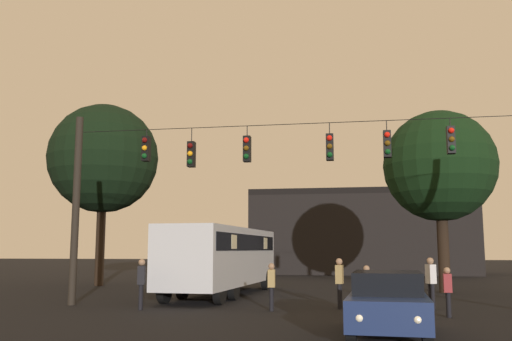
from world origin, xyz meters
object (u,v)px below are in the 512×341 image
tree_behind_building (104,159)px  pedestrian_trailing (141,281)px  pedestrian_far_side (431,280)px  car_near_right (388,302)px  pedestrian_near_bus (367,287)px  pedestrian_crossing_right (272,284)px  tree_left_silhouette (440,166)px  pedestrian_crossing_left (448,289)px  pedestrian_crossing_center (339,280)px  city_bus (223,254)px

tree_behind_building → pedestrian_trailing: bearing=-58.7°
pedestrian_far_side → pedestrian_trailing: bearing=-169.5°
car_near_right → pedestrian_trailing: 9.30m
pedestrian_trailing → car_near_right: bearing=-29.9°
pedestrian_trailing → pedestrian_near_bus: bearing=0.9°
pedestrian_near_bus → tree_behind_building: tree_behind_building is taller
pedestrian_crossing_right → tree_left_silhouette: size_ratio=0.18×
pedestrian_trailing → tree_left_silhouette: tree_left_silhouette is taller
car_near_right → pedestrian_crossing_left: (2.03, 4.24, 0.05)m
pedestrian_crossing_center → pedestrian_far_side: bearing=6.8°
pedestrian_near_bus → pedestrian_far_side: (2.23, 1.71, 0.15)m
pedestrian_crossing_left → tree_left_silhouette: 11.59m
pedestrian_crossing_left → pedestrian_far_side: pedestrian_far_side is taller
pedestrian_crossing_left → tree_behind_building: tree_behind_building is taller
tree_left_silhouette → tree_behind_building: bearing=174.0°
pedestrian_crossing_left → tree_behind_building: (-17.27, 12.19, 6.50)m
car_near_right → tree_left_silhouette: tree_left_silhouette is taller
pedestrian_crossing_right → pedestrian_far_side: (5.40, 1.41, 0.12)m
pedestrian_near_bus → pedestrian_trailing: size_ratio=0.89×
pedestrian_far_side → pedestrian_crossing_right: bearing=-165.3°
city_bus → pedestrian_trailing: bearing=-102.2°
pedestrian_crossing_right → pedestrian_crossing_center: bearing=24.7°
car_near_right → tree_behind_building: (-15.23, 16.43, 6.55)m
car_near_right → pedestrian_crossing_left: size_ratio=2.92×
pedestrian_crossing_left → pedestrian_near_bus: size_ratio=0.98×
pedestrian_crossing_right → tree_behind_building: bearing=135.7°
car_near_right → city_bus: bearing=121.2°
pedestrian_crossing_center → pedestrian_crossing_right: pedestrian_crossing_center is taller
pedestrian_crossing_center → pedestrian_far_side: (3.14, 0.37, 0.02)m
car_near_right → tree_left_silhouette: bearing=76.5°
pedestrian_crossing_right → tree_behind_building: (-11.66, 11.38, 6.45)m
pedestrian_crossing_center → city_bus: bearing=137.4°
car_near_right → pedestrian_far_side: size_ratio=2.49×
pedestrian_crossing_center → tree_behind_building: tree_behind_building is taller
city_bus → tree_behind_building: size_ratio=1.05×
city_bus → pedestrian_far_side: 9.68m
city_bus → pedestrian_crossing_center: size_ratio=6.37×
pedestrian_crossing_left → tree_behind_building: 22.11m
pedestrian_crossing_center → tree_behind_building: size_ratio=0.17×
pedestrian_crossing_left → tree_behind_building: bearing=144.8°
pedestrian_trailing → city_bus: bearing=77.8°
pedestrian_crossing_left → pedestrian_crossing_right: pedestrian_crossing_right is taller
pedestrian_crossing_left → pedestrian_crossing_center: pedestrian_crossing_center is taller
pedestrian_crossing_right → pedestrian_trailing: 4.51m
city_bus → pedestrian_crossing_right: 6.80m
pedestrian_trailing → tree_left_silhouette: bearing=40.5°
car_near_right → pedestrian_crossing_left: car_near_right is taller
pedestrian_crossing_left → pedestrian_trailing: 10.10m
pedestrian_far_side → tree_behind_building: tree_behind_building is taller
pedestrian_trailing → pedestrian_far_side: size_ratio=0.97×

